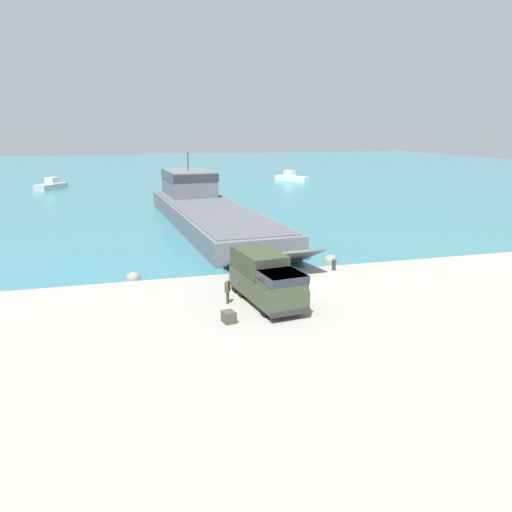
{
  "coord_description": "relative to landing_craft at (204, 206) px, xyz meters",
  "views": [
    {
      "loc": [
        -12.4,
        -32.03,
        10.92
      ],
      "look_at": [
        -3.07,
        1.73,
        1.86
      ],
      "focal_mm": 35.0,
      "sensor_mm": 36.0,
      "label": 1
    }
  ],
  "objects": [
    {
      "name": "shoreline_rock_b",
      "position": [
        -9.11,
        -21.92,
        -1.88
      ],
      "size": [
        1.07,
        1.07,
        1.07
      ],
      "primitive_type": "sphere",
      "color": "gray",
      "rests_on": "ground_plane"
    },
    {
      "name": "ground_plane",
      "position": [
        2.66,
        -26.47,
        -1.88
      ],
      "size": [
        240.0,
        240.0,
        0.0
      ],
      "primitive_type": "plane",
      "color": "#9E998E"
    },
    {
      "name": "mooring_bollard",
      "position": [
        6.23,
        -23.71,
        -1.39
      ],
      "size": [
        0.35,
        0.35,
        0.91
      ],
      "color": "#333338",
      "rests_on": "ground_plane"
    },
    {
      "name": "soldier_on_ramp",
      "position": [
        -3.48,
        -29.01,
        -0.93
      ],
      "size": [
        0.44,
        0.5,
        1.64
      ],
      "rotation": [
        0.0,
        0.0,
        2.58
      ],
      "color": "#3D4C33",
      "rests_on": "ground_plane"
    },
    {
      "name": "shoreline_rock_a",
      "position": [
        6.94,
        -21.42,
        -1.88
      ],
      "size": [
        1.24,
        1.24,
        1.24
      ],
      "primitive_type": "sphere",
      "color": "gray",
      "rests_on": "ground_plane"
    },
    {
      "name": "water_surface",
      "position": [
        2.66,
        67.49,
        -1.87
      ],
      "size": [
        240.0,
        180.0,
        0.01
      ],
      "primitive_type": "cube",
      "color": "teal",
      "rests_on": "ground_plane"
    },
    {
      "name": "landing_craft",
      "position": [
        0.0,
        0.0,
        0.0
      ],
      "size": [
        10.3,
        39.82,
        7.75
      ],
      "rotation": [
        0.0,
        0.0,
        0.06
      ],
      "color": "slate",
      "rests_on": "ground_plane"
    },
    {
      "name": "military_truck",
      "position": [
        -1.05,
        -29.45,
        -0.26
      ],
      "size": [
        3.39,
        7.34,
        3.12
      ],
      "rotation": [
        0.0,
        0.0,
        -1.44
      ],
      "color": "#3D4C33",
      "rests_on": "ground_plane"
    },
    {
      "name": "moored_boat_a",
      "position": [
        -21.45,
        38.78,
        -1.17
      ],
      "size": [
        5.59,
        6.39,
        2.13
      ],
      "rotation": [
        0.0,
        0.0,
        2.52
      ],
      "color": "#B7BABF",
      "rests_on": "ground_plane"
    },
    {
      "name": "cargo_crate",
      "position": [
        -4.09,
        -32.17,
        -1.55
      ],
      "size": [
        0.83,
        0.93,
        0.66
      ],
      "primitive_type": "cube",
      "rotation": [
        0.0,
        0.0,
        0.22
      ],
      "color": "#4C4738",
      "rests_on": "ground_plane"
    },
    {
      "name": "moored_boat_b",
      "position": [
        25.23,
        40.49,
        -1.14
      ],
      "size": [
        5.92,
        7.08,
        2.24
      ],
      "rotation": [
        0.0,
        0.0,
        3.78
      ],
      "color": "white",
      "rests_on": "ground_plane"
    }
  ]
}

